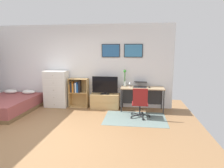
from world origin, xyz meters
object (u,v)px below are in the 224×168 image
at_px(wine_glass, 130,83).
at_px(tv_stand, 105,101).
at_px(desk, 142,91).
at_px(television, 105,85).
at_px(bed, 7,105).
at_px(computer_mouse, 149,87).
at_px(bamboo_vase, 125,78).
at_px(bookshelf, 77,90).
at_px(dresser, 56,89).
at_px(office_chair, 140,102).
at_px(laptop, 140,85).

bearing_deg(wine_glass, tv_stand, 172.27).
bearing_deg(desk, television, -178.87).
height_order(bed, television, television).
height_order(tv_stand, television, television).
xyz_separation_m(computer_mouse, bamboo_vase, (-0.76, 0.19, 0.24)).
relative_size(bed, bookshelf, 2.03).
relative_size(television, desk, 0.62).
relative_size(dresser, tv_stand, 1.31).
distance_m(office_chair, bamboo_vase, 1.13).
height_order(tv_stand, office_chair, office_chair).
bearing_deg(computer_mouse, wine_glass, 179.04).
bearing_deg(computer_mouse, tv_stand, 175.14).
height_order(laptop, wine_glass, wine_glass).
distance_m(television, desk, 1.20).
bearing_deg(wine_glass, dresser, 177.81).
xyz_separation_m(bookshelf, bamboo_vase, (1.57, 0.03, 0.44)).
distance_m(dresser, television, 1.65).
bearing_deg(television, bamboo_vase, 8.90).
relative_size(office_chair, laptop, 1.86).
height_order(bookshelf, television, television).
bearing_deg(dresser, wine_glass, -2.19).
bearing_deg(desk, bookshelf, 178.70).
relative_size(bed, office_chair, 2.27).
xyz_separation_m(bed, dresser, (1.29, 0.75, 0.38)).
bearing_deg(tv_stand, computer_mouse, -4.86).
bearing_deg(computer_mouse, office_chair, -112.52).
distance_m(desk, computer_mouse, 0.28).
distance_m(laptop, bamboo_vase, 0.53).
distance_m(tv_stand, computer_mouse, 1.49).
distance_m(laptop, computer_mouse, 0.31).
bearing_deg(computer_mouse, laptop, 152.30).
relative_size(dresser, wine_glass, 6.70).
height_order(dresser, laptop, dresser).
height_order(tv_stand, wine_glass, wine_glass).
relative_size(desk, bamboo_vase, 2.49).
distance_m(dresser, wine_glass, 2.46).
bearing_deg(television, bookshelf, 175.64).
xyz_separation_m(dresser, office_chair, (2.76, -0.78, -0.15)).
bearing_deg(tv_stand, dresser, -179.48).
xyz_separation_m(tv_stand, office_chair, (1.11, -0.79, 0.22)).
bearing_deg(office_chair, laptop, 89.10).
height_order(desk, bamboo_vase, bamboo_vase).
height_order(dresser, desk, dresser).
bearing_deg(wine_glass, bed, -169.95).
relative_size(bed, tv_stand, 2.12).
distance_m(television, office_chair, 1.39).
xyz_separation_m(bed, bamboo_vase, (3.56, 0.85, 0.78)).
relative_size(desk, wine_glass, 7.33).
relative_size(office_chair, wine_glass, 4.78).
height_order(bookshelf, tv_stand, bookshelf).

